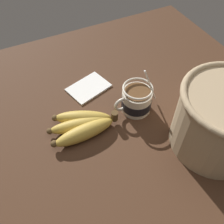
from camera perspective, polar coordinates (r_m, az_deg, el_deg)
table at (r=75.63cm, az=3.15°, el=-2.70°), size 103.76×103.76×3.15cm
coffee_mug at (r=74.65cm, az=5.56°, el=2.68°), size 14.88×9.07×14.82cm
banana_bunch at (r=71.15cm, az=-6.75°, el=-2.92°), size 20.41×12.49×4.50cm
woven_basket at (r=68.18cm, az=24.06°, el=-1.58°), size 24.70×24.70×18.51cm
napkin at (r=83.41cm, az=-5.39°, el=5.56°), size 15.05×12.43×0.60cm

